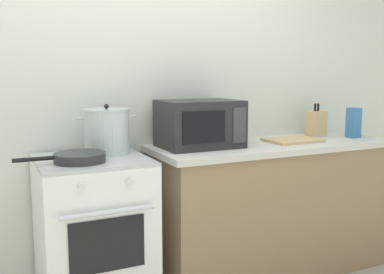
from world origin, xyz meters
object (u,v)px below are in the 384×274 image
(stock_pot, at_px, (107,131))
(pasta_box, at_px, (353,123))
(microwave, at_px, (200,124))
(stove, at_px, (94,237))
(frying_pan, at_px, (79,158))
(knife_block, at_px, (316,124))
(cutting_board, at_px, (292,140))

(stock_pot, relative_size, pasta_box, 1.59)
(microwave, bearing_deg, stove, -173.67)
(frying_pan, relative_size, microwave, 0.94)
(frying_pan, bearing_deg, pasta_box, 1.74)
(frying_pan, xyz_separation_m, pasta_box, (2.01, 0.06, 0.08))
(frying_pan, distance_m, knife_block, 1.83)
(stock_pot, xyz_separation_m, knife_block, (1.61, 0.04, -0.04))
(stove, xyz_separation_m, pasta_box, (1.93, -0.03, 0.57))
(stove, xyz_separation_m, knife_block, (1.72, 0.14, 0.56))
(knife_block, height_order, pasta_box, knife_block)
(knife_block, bearing_deg, stock_pot, -178.45)
(cutting_board, bearing_deg, pasta_box, -3.23)
(stock_pot, height_order, pasta_box, stock_pot)
(pasta_box, bearing_deg, knife_block, 140.09)
(frying_pan, height_order, cutting_board, frying_pan)
(frying_pan, height_order, knife_block, knife_block)
(cutting_board, bearing_deg, stock_pot, 175.67)
(stove, distance_m, knife_block, 1.82)
(stock_pot, relative_size, microwave, 0.70)
(microwave, bearing_deg, pasta_box, -5.09)
(pasta_box, bearing_deg, microwave, 174.91)
(microwave, xyz_separation_m, pasta_box, (1.21, -0.11, -0.04))
(stove, height_order, pasta_box, pasta_box)
(stove, distance_m, cutting_board, 1.47)
(stove, xyz_separation_m, microwave, (0.71, 0.08, 0.61))
(knife_block, bearing_deg, stove, -175.32)
(microwave, height_order, cutting_board, microwave)
(stock_pot, bearing_deg, pasta_box, -4.00)
(microwave, relative_size, cutting_board, 1.39)
(cutting_board, height_order, pasta_box, pasta_box)
(microwave, bearing_deg, cutting_board, -6.54)
(cutting_board, relative_size, pasta_box, 1.64)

